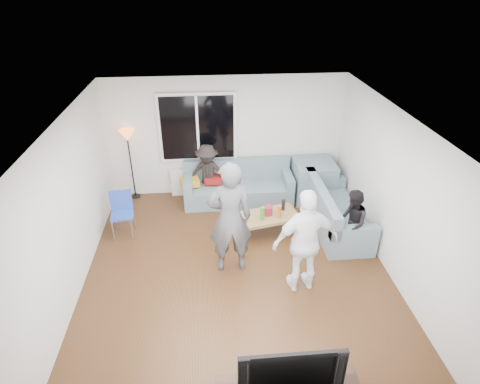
{
  "coord_description": "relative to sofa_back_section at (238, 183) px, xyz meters",
  "views": [
    {
      "loc": [
        -0.42,
        -5.19,
        4.43
      ],
      "look_at": [
        0.1,
        0.6,
        1.15
      ],
      "focal_mm": 29.69,
      "sensor_mm": 36.0,
      "label": 1
    }
  ],
  "objects": [
    {
      "name": "floor",
      "position": [
        -0.21,
        -2.27,
        -0.45
      ],
      "size": [
        5.0,
        5.5,
        0.04
      ],
      "primitive_type": "cube",
      "color": "#56351C",
      "rests_on": "ground"
    },
    {
      "name": "ceiling",
      "position": [
        -0.21,
        -2.27,
        2.2
      ],
      "size": [
        5.0,
        5.5,
        0.04
      ],
      "primitive_type": "cube",
      "color": "white",
      "rests_on": "ground"
    },
    {
      "name": "wall_back",
      "position": [
        -0.21,
        0.5,
        0.88
      ],
      "size": [
        5.0,
        0.04,
        2.6
      ],
      "primitive_type": "cube",
      "color": "silver",
      "rests_on": "ground"
    },
    {
      "name": "wall_front",
      "position": [
        -0.21,
        -5.04,
        0.88
      ],
      "size": [
        5.0,
        0.04,
        2.6
      ],
      "primitive_type": "cube",
      "color": "silver",
      "rests_on": "ground"
    },
    {
      "name": "wall_left",
      "position": [
        -2.73,
        -2.27,
        0.88
      ],
      "size": [
        0.04,
        5.5,
        2.6
      ],
      "primitive_type": "cube",
      "color": "silver",
      "rests_on": "ground"
    },
    {
      "name": "wall_right",
      "position": [
        2.31,
        -2.27,
        0.88
      ],
      "size": [
        0.04,
        5.5,
        2.6
      ],
      "primitive_type": "cube",
      "color": "silver",
      "rests_on": "ground"
    },
    {
      "name": "window_frame",
      "position": [
        -0.81,
        0.42,
        1.12
      ],
      "size": [
        1.62,
        0.06,
        1.47
      ],
      "primitive_type": "cube",
      "color": "white",
      "rests_on": "wall_back"
    },
    {
      "name": "window_glass",
      "position": [
        -0.81,
        0.38,
        1.12
      ],
      "size": [
        1.5,
        0.02,
        1.35
      ],
      "primitive_type": "cube",
      "color": "black",
      "rests_on": "window_frame"
    },
    {
      "name": "window_mullion",
      "position": [
        -0.81,
        0.37,
        1.12
      ],
      "size": [
        0.05,
        0.03,
        1.35
      ],
      "primitive_type": "cube",
      "color": "white",
      "rests_on": "window_frame"
    },
    {
      "name": "radiator",
      "position": [
        -0.81,
        0.38,
        -0.11
      ],
      "size": [
        1.3,
        0.12,
        0.62
      ],
      "primitive_type": "cube",
      "color": "silver",
      "rests_on": "floor"
    },
    {
      "name": "potted_plant",
      "position": [
        -0.56,
        0.35,
        0.37
      ],
      "size": [
        0.2,
        0.17,
        0.34
      ],
      "primitive_type": "imported",
      "rotation": [
        0.0,
        0.0,
        0.08
      ],
      "color": "#2B6A2A",
      "rests_on": "radiator"
    },
    {
      "name": "vase",
      "position": [
        -1.09,
        0.35,
        0.28
      ],
      "size": [
        0.18,
        0.18,
        0.18
      ],
      "primitive_type": "imported",
      "rotation": [
        0.0,
        0.0,
        0.07
      ],
      "color": "silver",
      "rests_on": "radiator"
    },
    {
      "name": "sofa_back_section",
      "position": [
        0.0,
        0.0,
        0.0
      ],
      "size": [
        2.3,
        0.85,
        0.85
      ],
      "primitive_type": null,
      "color": "slate",
      "rests_on": "floor"
    },
    {
      "name": "sofa_right_section",
      "position": [
        1.81,
        -1.2,
        0.0
      ],
      "size": [
        2.0,
        0.85,
        0.85
      ],
      "primitive_type": null,
      "rotation": [
        0.0,
        0.0,
        1.57
      ],
      "color": "slate",
      "rests_on": "floor"
    },
    {
      "name": "sofa_corner",
      "position": [
        1.63,
        0.0,
        0.0
      ],
      "size": [
        0.85,
        0.85,
        0.85
      ],
      "primitive_type": "cube",
      "color": "slate",
      "rests_on": "floor"
    },
    {
      "name": "cushion_yellow",
      "position": [
        -1.03,
        -0.02,
        0.09
      ],
      "size": [
        0.44,
        0.39,
        0.14
      ],
      "primitive_type": "cube",
      "rotation": [
        0.0,
        0.0,
        0.2
      ],
      "color": "orange",
      "rests_on": "sofa_back_section"
    },
    {
      "name": "cushion_red",
      "position": [
        -0.53,
        0.06,
        0.09
      ],
      "size": [
        0.39,
        0.33,
        0.13
      ],
      "primitive_type": "cube",
      "rotation": [
        0.0,
        0.0,
        -0.09
      ],
      "color": "maroon",
      "rests_on": "sofa_back_section"
    },
    {
      "name": "coffee_table",
      "position": [
        0.47,
        -1.27,
        -0.22
      ],
      "size": [
        1.21,
        0.83,
        0.4
      ],
      "primitive_type": "cube",
      "rotation": [
        0.0,
        0.0,
        0.22
      ],
      "color": "#926E47",
      "rests_on": "floor"
    },
    {
      "name": "pitcher",
      "position": [
        0.45,
        -1.25,
        0.06
      ],
      "size": [
        0.17,
        0.17,
        0.17
      ],
      "primitive_type": "cylinder",
      "color": "maroon",
      "rests_on": "coffee_table"
    },
    {
      "name": "side_chair",
      "position": [
        -2.26,
        -1.07,
        0.01
      ],
      "size": [
        0.45,
        0.45,
        0.86
      ],
      "primitive_type": null,
      "rotation": [
        0.0,
        0.0,
        0.12
      ],
      "color": "#2948B2",
      "rests_on": "floor"
    },
    {
      "name": "floor_lamp",
      "position": [
        -2.26,
        0.36,
        0.36
      ],
      "size": [
        0.32,
        0.32,
        1.56
      ],
      "primitive_type": null,
      "color": "orange",
      "rests_on": "floor"
    },
    {
      "name": "player_left",
      "position": [
        -0.32,
        -2.21,
        0.55
      ],
      "size": [
        0.74,
        0.51,
        1.96
      ],
      "primitive_type": "imported",
      "rotation": [
        0.0,
        0.0,
        3.19
      ],
      "color": "#49494E",
      "rests_on": "floor"
    },
    {
      "name": "player_right",
      "position": [
        0.78,
        -2.77,
        0.44
      ],
      "size": [
        1.07,
        0.55,
        1.74
      ],
      "primitive_type": "imported",
      "rotation": [
        0.0,
        0.0,
        3.27
      ],
      "color": "white",
      "rests_on": "floor"
    },
    {
      "name": "spectator_right",
      "position": [
        1.81,
        -1.94,
        0.18
      ],
      "size": [
        0.56,
        0.66,
        1.2
      ],
      "primitive_type": "imported",
      "rotation": [
        0.0,
        0.0,
        -1.77
      ],
      "color": "black",
      "rests_on": "floor"
    },
    {
      "name": "spectator_back",
      "position": [
        -0.65,
        0.03,
        0.23
      ],
      "size": [
        0.95,
        0.7,
        1.31
      ],
      "primitive_type": "imported",
      "rotation": [
        0.0,
        0.0,
        -0.28
      ],
      "color": "black",
      "rests_on": "floor"
    },
    {
      "name": "television",
      "position": [
        0.14,
        -4.77,
        0.34
      ],
      "size": [
        1.13,
        0.15,
        0.65
      ],
      "primitive_type": "imported",
      "color": "black",
      "rests_on": "tv_console"
    },
    {
      "name": "bottle_e",
      "position": [
        0.77,
        -1.11,
        0.09
      ],
      "size": [
        0.07,
        0.07,
        0.23
      ],
      "primitive_type": "cylinder",
      "color": "black",
      "rests_on": "coffee_table"
    },
    {
      "name": "bottle_d",
      "position": [
        0.64,
        -1.38,
        0.1
      ],
      "size": [
        0.07,
        0.07,
        0.25
      ],
      "primitive_type": "cylinder",
      "color": "#CD6012",
      "rests_on": "coffee_table"
    },
    {
      "name": "bottle_b",
      "position": [
        0.33,
        -1.41,
        0.11
      ],
      "size": [
        0.08,
        0.08,
        0.26
      ],
      "primitive_type": "cylinder",
      "color": "green",
      "rests_on": "coffee_table"
    }
  ]
}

